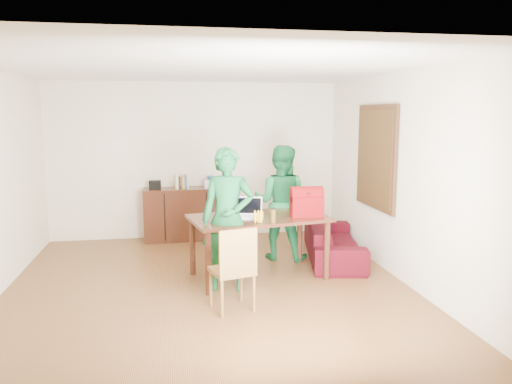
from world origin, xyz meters
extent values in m
cube|color=#452511|center=(0.00, 0.00, -0.05)|extent=(5.00, 5.50, 0.10)
cube|color=white|center=(0.00, 0.00, 2.75)|extent=(5.00, 5.50, 0.10)
cube|color=beige|center=(0.00, 2.80, 1.35)|extent=(5.00, 0.10, 2.70)
cube|color=beige|center=(0.00, -2.80, 1.35)|extent=(5.00, 0.10, 2.70)
cube|color=beige|center=(2.55, 0.00, 1.35)|extent=(0.10, 5.50, 2.70)
cube|color=#3F2614|center=(2.46, 0.70, 1.55)|extent=(0.04, 1.28, 1.48)
cube|color=#482F15|center=(2.43, 0.70, 1.55)|extent=(0.01, 1.18, 1.36)
cube|color=black|center=(-0.20, 2.51, 0.45)|extent=(1.40, 0.45, 0.90)
cube|color=black|center=(-0.70, 2.51, 0.97)|extent=(0.20, 0.14, 0.14)
cube|color=#AEAFB8|center=(0.25, 2.51, 0.97)|extent=(0.24, 0.22, 0.14)
ellipsoid|color=#1835A2|center=(0.25, 2.51, 1.08)|extent=(0.14, 0.14, 0.07)
cube|color=black|center=(0.69, 0.31, 0.80)|extent=(1.91, 1.29, 0.04)
cylinder|color=black|center=(-0.02, -0.24, 0.39)|extent=(0.08, 0.08, 0.78)
cylinder|color=black|center=(1.55, 0.05, 0.39)|extent=(0.08, 0.08, 0.78)
cylinder|color=black|center=(-0.17, 0.58, 0.39)|extent=(0.08, 0.08, 0.78)
cylinder|color=black|center=(1.40, 0.87, 0.39)|extent=(0.08, 0.08, 0.78)
cube|color=brown|center=(0.20, -0.73, 0.44)|extent=(0.52, 0.51, 0.05)
cube|color=brown|center=(0.25, -0.91, 0.71)|extent=(0.43, 0.14, 0.49)
imported|color=#13562A|center=(0.24, -0.05, 0.88)|extent=(0.71, 0.54, 1.77)
imported|color=#156130|center=(1.17, 1.13, 0.85)|extent=(1.02, 0.93, 1.71)
cube|color=white|center=(0.53, 0.27, 0.83)|extent=(0.41, 0.33, 0.02)
cube|color=black|center=(0.53, 0.27, 0.96)|extent=(0.37, 0.18, 0.23)
cylinder|color=#563A13|center=(0.80, -0.08, 0.92)|extent=(0.08, 0.08, 0.19)
cube|color=maroon|center=(1.32, 0.25, 0.98)|extent=(0.43, 0.26, 0.31)
imported|color=#360712|center=(1.95, 0.97, 0.27)|extent=(1.08, 1.99, 0.55)
camera|label=1|loc=(-0.45, -6.01, 2.16)|focal=35.00mm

